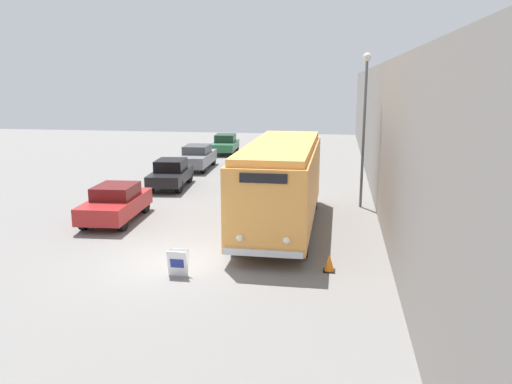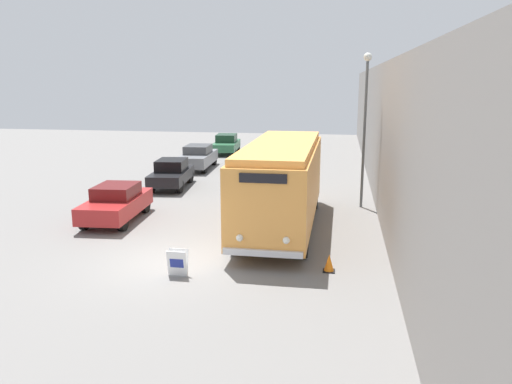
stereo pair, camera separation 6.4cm
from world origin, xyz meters
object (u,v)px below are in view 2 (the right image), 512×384
(parked_car_near, at_px, (116,203))
(parked_car_far, at_px, (198,157))
(traffic_cone, at_px, (329,263))
(vintage_bus, at_px, (281,181))
(sign_board, at_px, (178,263))
(parked_car_mid, at_px, (172,173))
(parked_car_distant, at_px, (226,144))
(streetlamp, at_px, (365,110))

(parked_car_near, distance_m, parked_car_far, 12.54)
(parked_car_near, relative_size, traffic_cone, 7.88)
(vintage_bus, bearing_deg, parked_car_far, 119.20)
(sign_board, xyz_separation_m, parked_car_near, (-4.36, 5.31, 0.37))
(parked_car_mid, bearing_deg, traffic_cone, -57.26)
(sign_board, xyz_separation_m, parked_car_distant, (-4.31, 25.07, 0.38))
(parked_car_near, bearing_deg, parked_car_far, 86.91)
(parked_car_distant, bearing_deg, parked_car_mid, -94.92)
(traffic_cone, bearing_deg, parked_car_near, 154.25)
(traffic_cone, bearing_deg, sign_board, -165.97)
(parked_car_near, bearing_deg, parked_car_distant, 85.91)
(parked_car_far, xyz_separation_m, traffic_cone, (8.92, -16.75, -0.52))
(parked_car_far, relative_size, parked_car_distant, 1.05)
(vintage_bus, distance_m, traffic_cone, 5.00)
(vintage_bus, height_order, parked_car_mid, vintage_bus)
(vintage_bus, distance_m, sign_board, 6.10)
(sign_board, height_order, streetlamp, streetlamp)
(streetlamp, relative_size, parked_car_far, 1.44)
(parked_car_far, bearing_deg, streetlamp, -43.39)
(parked_car_distant, bearing_deg, vintage_bus, -76.10)
(sign_board, bearing_deg, vintage_bus, 66.05)
(parked_car_mid, distance_m, parked_car_distant, 13.11)
(parked_car_far, distance_m, traffic_cone, 18.99)
(vintage_bus, distance_m, parked_car_far, 14.29)
(parked_car_far, distance_m, parked_car_distant, 7.23)
(vintage_bus, height_order, parked_car_near, vintage_bus)
(sign_board, relative_size, parked_car_distant, 0.18)
(streetlamp, distance_m, parked_car_distant, 18.98)
(vintage_bus, height_order, streetlamp, streetlamp)
(parked_car_near, bearing_deg, vintage_bus, -3.12)
(vintage_bus, height_order, parked_car_distant, vintage_bus)
(streetlamp, bearing_deg, sign_board, -121.05)
(parked_car_near, distance_m, parked_car_distant, 19.77)
(vintage_bus, xyz_separation_m, traffic_cone, (1.97, -4.31, -1.60))
(parked_car_distant, distance_m, traffic_cone, 25.51)
(vintage_bus, relative_size, parked_car_distant, 2.07)
(vintage_bus, xyz_separation_m, parked_car_distant, (-6.72, 19.67, -1.10))
(streetlamp, distance_m, parked_car_far, 13.74)
(sign_board, height_order, parked_car_mid, parked_car_mid)
(vintage_bus, distance_m, parked_car_distant, 20.81)
(parked_car_near, xyz_separation_m, parked_car_mid, (0.06, 6.65, 0.02))
(parked_car_mid, height_order, parked_car_far, parked_car_far)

